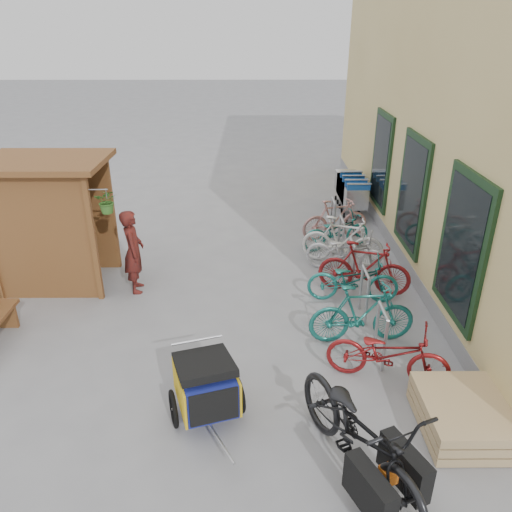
{
  "coord_description": "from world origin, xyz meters",
  "views": [
    {
      "loc": [
        0.46,
        -6.04,
        4.54
      ],
      "look_at": [
        0.5,
        1.5,
        1.0
      ],
      "focal_mm": 35.0,
      "sensor_mm": 36.0,
      "label": 1
    }
  ],
  "objects_px": {
    "bike_0": "(388,354)",
    "bike_5": "(343,241)",
    "person_kiosk": "(134,251)",
    "shopping_carts": "(351,189)",
    "kiosk": "(46,206)",
    "bike_2": "(353,280)",
    "bike_7": "(335,219)",
    "child_trailer": "(206,384)",
    "cargo_bike": "(361,435)",
    "bike_6": "(336,231)",
    "bike_1": "(362,314)",
    "bike_4": "(347,252)",
    "pallet_stack": "(463,416)",
    "bike_3": "(364,268)"
  },
  "relations": [
    {
      "from": "bike_0",
      "to": "bike_5",
      "type": "bearing_deg",
      "value": 17.22
    },
    {
      "from": "person_kiosk",
      "to": "bike_0",
      "type": "relative_size",
      "value": 0.94
    },
    {
      "from": "shopping_carts",
      "to": "person_kiosk",
      "type": "height_order",
      "value": "person_kiosk"
    },
    {
      "from": "kiosk",
      "to": "person_kiosk",
      "type": "distance_m",
      "value": 1.77
    },
    {
      "from": "shopping_carts",
      "to": "bike_2",
      "type": "distance_m",
      "value": 4.79
    },
    {
      "from": "bike_5",
      "to": "bike_7",
      "type": "height_order",
      "value": "bike_5"
    },
    {
      "from": "child_trailer",
      "to": "cargo_bike",
      "type": "distance_m",
      "value": 1.96
    },
    {
      "from": "cargo_bike",
      "to": "person_kiosk",
      "type": "xyz_separation_m",
      "value": [
        -3.31,
        4.25,
        0.2
      ]
    },
    {
      "from": "person_kiosk",
      "to": "bike_2",
      "type": "relative_size",
      "value": 0.98
    },
    {
      "from": "bike_0",
      "to": "bike_6",
      "type": "relative_size",
      "value": 1.08
    },
    {
      "from": "person_kiosk",
      "to": "bike_1",
      "type": "bearing_deg",
      "value": -124.22
    },
    {
      "from": "child_trailer",
      "to": "bike_7",
      "type": "height_order",
      "value": "bike_7"
    },
    {
      "from": "kiosk",
      "to": "bike_4",
      "type": "distance_m",
      "value": 5.71
    },
    {
      "from": "child_trailer",
      "to": "bike_4",
      "type": "height_order",
      "value": "child_trailer"
    },
    {
      "from": "bike_1",
      "to": "bike_6",
      "type": "distance_m",
      "value": 3.54
    },
    {
      "from": "bike_1",
      "to": "bike_4",
      "type": "relative_size",
      "value": 1.02
    },
    {
      "from": "shopping_carts",
      "to": "bike_5",
      "type": "relative_size",
      "value": 1.17
    },
    {
      "from": "kiosk",
      "to": "shopping_carts",
      "type": "relative_size",
      "value": 1.26
    },
    {
      "from": "pallet_stack",
      "to": "bike_0",
      "type": "xyz_separation_m",
      "value": [
        -0.71,
        0.94,
        0.23
      ]
    },
    {
      "from": "bike_3",
      "to": "bike_4",
      "type": "distance_m",
      "value": 0.89
    },
    {
      "from": "kiosk",
      "to": "bike_5",
      "type": "distance_m",
      "value": 5.71
    },
    {
      "from": "child_trailer",
      "to": "bike_2",
      "type": "distance_m",
      "value": 3.73
    },
    {
      "from": "bike_0",
      "to": "kiosk",
      "type": "bearing_deg",
      "value": 79.22
    },
    {
      "from": "person_kiosk",
      "to": "bike_2",
      "type": "height_order",
      "value": "person_kiosk"
    },
    {
      "from": "bike_2",
      "to": "bike_4",
      "type": "bearing_deg",
      "value": 0.57
    },
    {
      "from": "cargo_bike",
      "to": "person_kiosk",
      "type": "bearing_deg",
      "value": 104.34
    },
    {
      "from": "child_trailer",
      "to": "kiosk",
      "type": "bearing_deg",
      "value": 113.31
    },
    {
      "from": "child_trailer",
      "to": "bike_0",
      "type": "xyz_separation_m",
      "value": [
        2.42,
        0.69,
        -0.06
      ]
    },
    {
      "from": "cargo_bike",
      "to": "person_kiosk",
      "type": "relative_size",
      "value": 1.53
    },
    {
      "from": "bike_2",
      "to": "child_trailer",
      "type": "bearing_deg",
      "value": 145.73
    },
    {
      "from": "bike_2",
      "to": "kiosk",
      "type": "bearing_deg",
      "value": 87.26
    },
    {
      "from": "person_kiosk",
      "to": "bike_5",
      "type": "bearing_deg",
      "value": -85.07
    },
    {
      "from": "shopping_carts",
      "to": "cargo_bike",
      "type": "relative_size",
      "value": 0.83
    },
    {
      "from": "shopping_carts",
      "to": "bike_4",
      "type": "bearing_deg",
      "value": -101.1
    },
    {
      "from": "bike_2",
      "to": "bike_5",
      "type": "bearing_deg",
      "value": 2.63
    },
    {
      "from": "cargo_bike",
      "to": "pallet_stack",
      "type": "bearing_deg",
      "value": 2.16
    },
    {
      "from": "bike_1",
      "to": "bike_6",
      "type": "relative_size",
      "value": 1.06
    },
    {
      "from": "cargo_bike",
      "to": "bike_5",
      "type": "xyz_separation_m",
      "value": [
        0.68,
        5.35,
        -0.08
      ]
    },
    {
      "from": "bike_4",
      "to": "bike_5",
      "type": "height_order",
      "value": "bike_5"
    },
    {
      "from": "kiosk",
      "to": "person_kiosk",
      "type": "height_order",
      "value": "kiosk"
    },
    {
      "from": "person_kiosk",
      "to": "pallet_stack",
      "type": "bearing_deg",
      "value": -137.65
    },
    {
      "from": "bike_2",
      "to": "bike_4",
      "type": "height_order",
      "value": "bike_4"
    },
    {
      "from": "bike_0",
      "to": "cargo_bike",
      "type": "bearing_deg",
      "value": 173.57
    },
    {
      "from": "bike_0",
      "to": "bike_6",
      "type": "bearing_deg",
      "value": 17.25
    },
    {
      "from": "bike_0",
      "to": "bike_4",
      "type": "xyz_separation_m",
      "value": [
        0.01,
        3.37,
        -0.02
      ]
    },
    {
      "from": "shopping_carts",
      "to": "cargo_bike",
      "type": "distance_m",
      "value": 8.66
    },
    {
      "from": "bike_4",
      "to": "cargo_bike",
      "type": "bearing_deg",
      "value": -170.27
    },
    {
      "from": "child_trailer",
      "to": "bike_1",
      "type": "xyz_separation_m",
      "value": [
        2.25,
        1.63,
        -0.0
      ]
    },
    {
      "from": "shopping_carts",
      "to": "bike_6",
      "type": "height_order",
      "value": "shopping_carts"
    },
    {
      "from": "shopping_carts",
      "to": "bike_7",
      "type": "distance_m",
      "value": 2.01
    }
  ]
}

